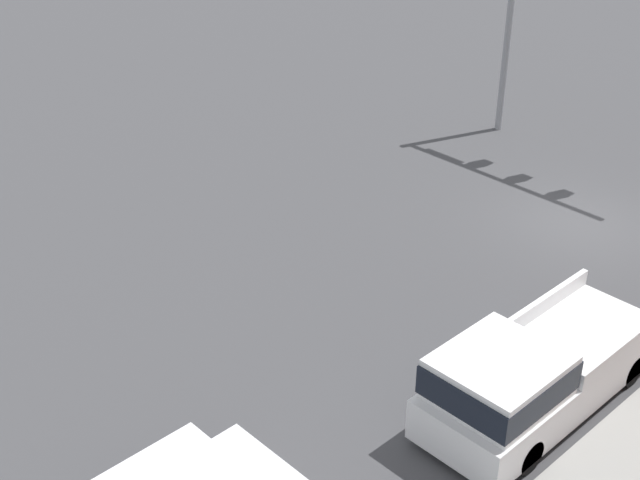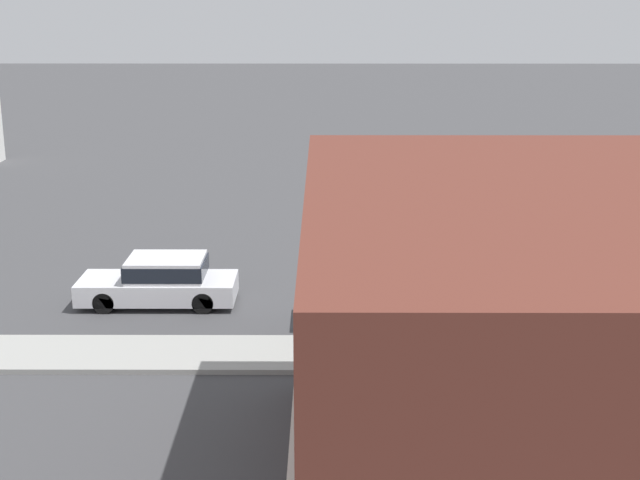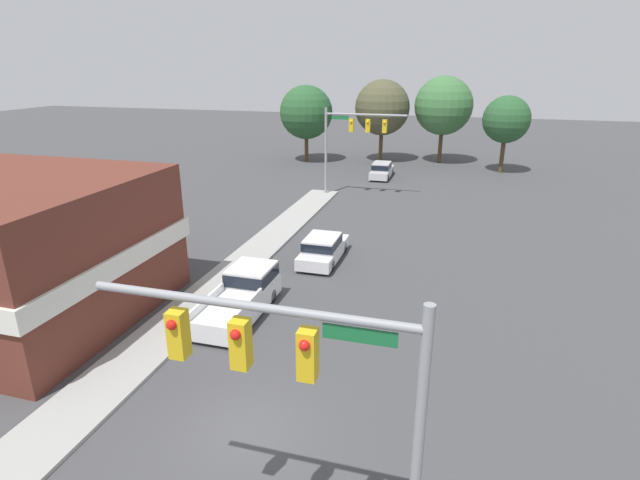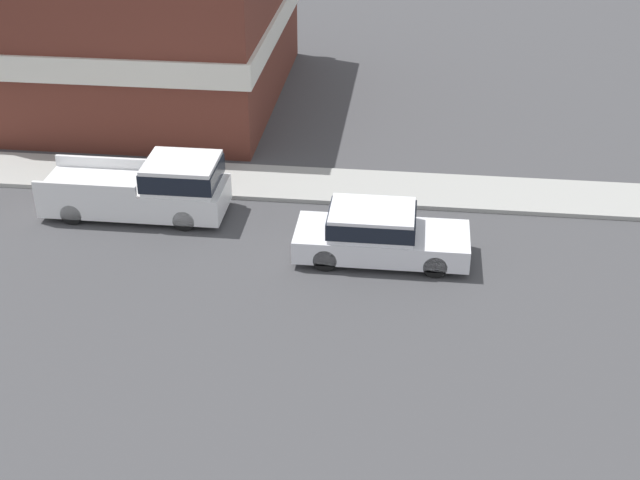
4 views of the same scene
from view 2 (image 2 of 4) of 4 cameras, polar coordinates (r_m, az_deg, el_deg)
ground_plane at (r=30.77m, az=17.73°, el=-3.01°), size 200.00×200.00×0.00m
car_lead at (r=28.14m, az=-10.11°, el=-2.52°), size 1.92×4.86×1.52m
pickup_truck_parked at (r=26.01m, az=4.53°, el=-3.55°), size 2.00×5.57×1.85m
corner_brick_building at (r=16.48m, az=17.31°, el=-7.57°), size 12.20×10.52×6.22m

